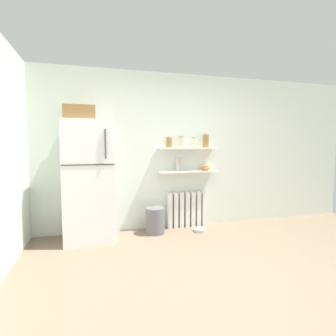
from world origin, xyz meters
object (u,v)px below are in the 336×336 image
at_px(radiator, 187,209).
at_px(shelf_bowl, 206,168).
at_px(storage_jar_0, 169,142).
at_px(trash_bin, 155,221).
at_px(storage_jar_3, 206,141).
at_px(storage_jar_2, 194,142).
at_px(storage_jar_1, 182,142).
at_px(vase, 178,164).
at_px(refrigerator, 89,178).
at_px(pet_food_bowl, 200,230).

distance_m(radiator, shelf_bowl, 0.78).
distance_m(storage_jar_0, trash_bin, 1.29).
bearing_deg(trash_bin, storage_jar_3, 11.25).
xyz_separation_m(storage_jar_0, storage_jar_2, (0.44, 0.00, 0.00)).
xyz_separation_m(storage_jar_2, storage_jar_3, (0.22, 0.00, 0.03)).
relative_size(storage_jar_1, shelf_bowl, 1.09).
distance_m(radiator, vase, 0.80).
relative_size(refrigerator, storage_jar_2, 11.36).
height_order(trash_bin, pet_food_bowl, trash_bin).
relative_size(storage_jar_3, vase, 1.01).
bearing_deg(shelf_bowl, refrigerator, -173.94).
height_order(radiator, trash_bin, radiator).
xyz_separation_m(refrigerator, storage_jar_3, (1.93, 0.21, 0.56)).
xyz_separation_m(storage_jar_2, shelf_bowl, (0.22, 0.00, -0.44)).
relative_size(storage_jar_3, pet_food_bowl, 1.16).
relative_size(refrigerator, radiator, 2.81).
distance_m(storage_jar_0, storage_jar_2, 0.44).
relative_size(storage_jar_2, storage_jar_3, 0.75).
relative_size(refrigerator, shelf_bowl, 11.47).
bearing_deg(refrigerator, trash_bin, 1.12).
bearing_deg(vase, storage_jar_1, -0.00).
bearing_deg(pet_food_bowl, refrigerator, 176.99).
distance_m(refrigerator, storage_jar_1, 1.60).
bearing_deg(storage_jar_1, vase, 180.00).
relative_size(radiator, shelf_bowl, 4.08).
bearing_deg(radiator, trash_bin, -160.45).
bearing_deg(shelf_bowl, storage_jar_1, -180.00).
bearing_deg(storage_jar_0, pet_food_bowl, -33.95).
bearing_deg(storage_jar_1, storage_jar_2, 0.00).
bearing_deg(storage_jar_0, storage_jar_3, 0.00).
bearing_deg(radiator, pet_food_bowl, -70.90).
bearing_deg(storage_jar_2, refrigerator, -173.17).
bearing_deg(storage_jar_3, storage_jar_2, 180.00).
height_order(storage_jar_1, vase, storage_jar_1).
height_order(refrigerator, pet_food_bowl, refrigerator).
height_order(storage_jar_3, vase, storage_jar_3).
distance_m(storage_jar_2, storage_jar_3, 0.22).
relative_size(storage_jar_0, storage_jar_3, 0.75).
distance_m(radiator, trash_bin, 0.65).
distance_m(storage_jar_1, pet_food_bowl, 1.48).
distance_m(refrigerator, storage_jar_0, 1.40).
relative_size(storage_jar_2, vase, 0.76).
distance_m(storage_jar_0, storage_jar_3, 0.65).
bearing_deg(storage_jar_1, shelf_bowl, 0.00).
relative_size(storage_jar_1, trash_bin, 0.45).
distance_m(radiator, pet_food_bowl, 0.44).
height_order(storage_jar_2, vase, storage_jar_2).
bearing_deg(pet_food_bowl, storage_jar_0, 146.05).
bearing_deg(pet_food_bowl, vase, 133.91).
relative_size(refrigerator, storage_jar_0, 11.42).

